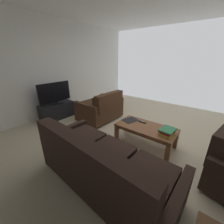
{
  "coord_description": "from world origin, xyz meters",
  "views": [
    {
      "loc": [
        -1.11,
        2.62,
        1.68
      ],
      "look_at": [
        0.33,
        0.78,
        0.76
      ],
      "focal_mm": 22.06,
      "sensor_mm": 36.0,
      "label": 1
    }
  ],
  "objects_px": {
    "loveseat_near": "(101,108)",
    "flat_tv": "(55,93)",
    "sofa_main": "(101,165)",
    "tv_remote": "(143,122)",
    "loose_magazine": "(130,120)",
    "coffee_table": "(146,129)",
    "book_stack": "(167,132)",
    "tv_stand": "(58,111)"
  },
  "relations": [
    {
      "from": "coffee_table",
      "to": "book_stack",
      "type": "relative_size",
      "value": 3.65
    },
    {
      "from": "sofa_main",
      "to": "loose_magazine",
      "type": "bearing_deg",
      "value": -74.24
    },
    {
      "from": "flat_tv",
      "to": "tv_remote",
      "type": "relative_size",
      "value": 5.85
    },
    {
      "from": "coffee_table",
      "to": "loose_magazine",
      "type": "relative_size",
      "value": 3.69
    },
    {
      "from": "book_stack",
      "to": "coffee_table",
      "type": "bearing_deg",
      "value": -4.74
    },
    {
      "from": "coffee_table",
      "to": "book_stack",
      "type": "distance_m",
      "value": 0.44
    },
    {
      "from": "coffee_table",
      "to": "tv_remote",
      "type": "xyz_separation_m",
      "value": [
        0.14,
        -0.13,
        0.07
      ]
    },
    {
      "from": "sofa_main",
      "to": "tv_remote",
      "type": "relative_size",
      "value": 12.31
    },
    {
      "from": "loose_magazine",
      "to": "flat_tv",
      "type": "bearing_deg",
      "value": 28.94
    },
    {
      "from": "tv_stand",
      "to": "book_stack",
      "type": "relative_size",
      "value": 3.0
    },
    {
      "from": "flat_tv",
      "to": "tv_remote",
      "type": "distance_m",
      "value": 2.59
    },
    {
      "from": "loveseat_near",
      "to": "coffee_table",
      "type": "relative_size",
      "value": 1.01
    },
    {
      "from": "sofa_main",
      "to": "tv_remote",
      "type": "height_order",
      "value": "sofa_main"
    },
    {
      "from": "coffee_table",
      "to": "flat_tv",
      "type": "distance_m",
      "value": 2.71
    },
    {
      "from": "loveseat_near",
      "to": "flat_tv",
      "type": "relative_size",
      "value": 1.24
    },
    {
      "from": "sofa_main",
      "to": "loose_magazine",
      "type": "xyz_separation_m",
      "value": [
        0.39,
        -1.37,
        0.04
      ]
    },
    {
      "from": "sofa_main",
      "to": "flat_tv",
      "type": "height_order",
      "value": "flat_tv"
    },
    {
      "from": "loveseat_near",
      "to": "book_stack",
      "type": "distance_m",
      "value": 2.0
    },
    {
      "from": "flat_tv",
      "to": "sofa_main",
      "type": "bearing_deg",
      "value": 159.88
    },
    {
      "from": "coffee_table",
      "to": "tv_remote",
      "type": "relative_size",
      "value": 7.2
    },
    {
      "from": "tv_remote",
      "to": "loose_magazine",
      "type": "xyz_separation_m",
      "value": [
        0.27,
        0.06,
        -0.01
      ]
    },
    {
      "from": "loose_magazine",
      "to": "loveseat_near",
      "type": "bearing_deg",
      "value": 3.86
    },
    {
      "from": "sofa_main",
      "to": "flat_tv",
      "type": "xyz_separation_m",
      "value": [
        2.64,
        -0.97,
        0.39
      ]
    },
    {
      "from": "loveseat_near",
      "to": "loose_magazine",
      "type": "bearing_deg",
      "value": 165.13
    },
    {
      "from": "book_stack",
      "to": "sofa_main",
      "type": "bearing_deg",
      "value": 70.82
    },
    {
      "from": "sofa_main",
      "to": "book_stack",
      "type": "relative_size",
      "value": 6.25
    },
    {
      "from": "tv_stand",
      "to": "book_stack",
      "type": "height_order",
      "value": "book_stack"
    },
    {
      "from": "coffee_table",
      "to": "loose_magazine",
      "type": "distance_m",
      "value": 0.42
    },
    {
      "from": "flat_tv",
      "to": "tv_remote",
      "type": "height_order",
      "value": "flat_tv"
    },
    {
      "from": "coffee_table",
      "to": "tv_stand",
      "type": "distance_m",
      "value": 2.68
    },
    {
      "from": "loveseat_near",
      "to": "tv_remote",
      "type": "distance_m",
      "value": 1.42
    },
    {
      "from": "book_stack",
      "to": "tv_remote",
      "type": "height_order",
      "value": "book_stack"
    },
    {
      "from": "coffee_table",
      "to": "tv_remote",
      "type": "bearing_deg",
      "value": -42.87
    },
    {
      "from": "flat_tv",
      "to": "tv_remote",
      "type": "xyz_separation_m",
      "value": [
        -2.52,
        -0.46,
        -0.34
      ]
    },
    {
      "from": "loveseat_near",
      "to": "flat_tv",
      "type": "distance_m",
      "value": 1.38
    },
    {
      "from": "coffee_table",
      "to": "sofa_main",
      "type": "bearing_deg",
      "value": 89.17
    },
    {
      "from": "flat_tv",
      "to": "coffee_table",
      "type": "bearing_deg",
      "value": -172.77
    },
    {
      "from": "sofa_main",
      "to": "loveseat_near",
      "type": "distance_m",
      "value": 2.26
    },
    {
      "from": "coffee_table",
      "to": "tv_stand",
      "type": "bearing_deg",
      "value": 7.21
    },
    {
      "from": "flat_tv",
      "to": "tv_remote",
      "type": "bearing_deg",
      "value": -169.58
    },
    {
      "from": "book_stack",
      "to": "tv_remote",
      "type": "distance_m",
      "value": 0.58
    },
    {
      "from": "tv_stand",
      "to": "flat_tv",
      "type": "bearing_deg",
      "value": 118.28
    }
  ]
}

